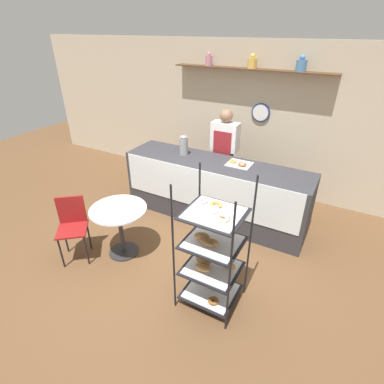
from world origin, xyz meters
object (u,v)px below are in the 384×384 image
coffee_carafe (184,145)px  donut_tray_counter (239,164)px  cafe_table (120,220)px  pastry_rack (212,253)px  person_worker (224,154)px  cafe_chair (72,222)px

coffee_carafe → donut_tray_counter: (0.96, 0.05, -0.14)m
cafe_table → donut_tray_counter: bearing=55.2°
pastry_rack → coffee_carafe: size_ratio=4.94×
cafe_table → coffee_carafe: (0.13, 1.52, 0.60)m
person_worker → cafe_table: bearing=-107.8°
donut_tray_counter → cafe_chair: bearing=-130.5°
cafe_table → donut_tray_counter: size_ratio=2.07×
cafe_chair → coffee_carafe: size_ratio=2.75×
person_worker → coffee_carafe: (-0.52, -0.49, 0.23)m
coffee_carafe → donut_tray_counter: 0.97m
pastry_rack → cafe_table: pastry_rack is taller
pastry_rack → coffee_carafe: bearing=128.4°
person_worker → donut_tray_counter: size_ratio=4.64×
pastry_rack → cafe_chair: pastry_rack is taller
pastry_rack → cafe_table: (-1.46, 0.15, -0.14)m
cafe_table → donut_tray_counter: 1.96m
pastry_rack → donut_tray_counter: 1.79m
cafe_table → cafe_chair: 0.64m
pastry_rack → donut_tray_counter: bearing=102.2°
person_worker → cafe_chair: (-1.19, -2.35, -0.38)m
coffee_carafe → donut_tray_counter: size_ratio=0.88×
coffee_carafe → cafe_table: bearing=-94.9°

